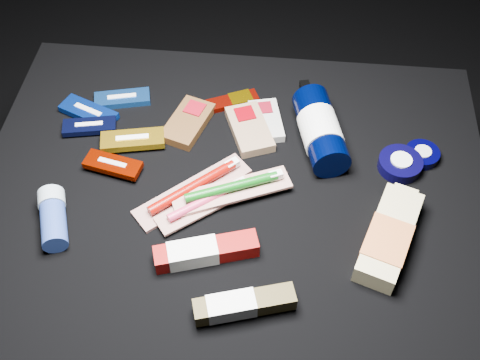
# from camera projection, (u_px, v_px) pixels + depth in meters

# --- Properties ---
(ground) EXTENTS (3.00, 3.00, 0.00)m
(ground) POSITION_uv_depth(u_px,v_px,m) (233.00, 290.00, 1.46)
(ground) COLOR black
(ground) RESTS_ON ground
(cloth_table) EXTENTS (0.98, 0.78, 0.40)m
(cloth_table) POSITION_uv_depth(u_px,v_px,m) (233.00, 246.00, 1.30)
(cloth_table) COLOR black
(cloth_table) RESTS_ON ground
(luna_bar_0) EXTENTS (0.12, 0.07, 0.02)m
(luna_bar_0) POSITION_uv_depth(u_px,v_px,m) (122.00, 99.00, 1.28)
(luna_bar_0) COLOR #184B9B
(luna_bar_0) RESTS_ON cloth_table
(luna_bar_1) EXTENTS (0.13, 0.09, 0.02)m
(luna_bar_1) POSITION_uv_depth(u_px,v_px,m) (89.00, 112.00, 1.26)
(luna_bar_1) COLOR #0A2E99
(luna_bar_1) RESTS_ON cloth_table
(luna_bar_2) EXTENTS (0.11, 0.06, 0.01)m
(luna_bar_2) POSITION_uv_depth(u_px,v_px,m) (90.00, 126.00, 1.23)
(luna_bar_2) COLOR black
(luna_bar_2) RESTS_ON cloth_table
(luna_bar_3) EXTENTS (0.13, 0.07, 0.02)m
(luna_bar_3) POSITION_uv_depth(u_px,v_px,m) (133.00, 140.00, 1.20)
(luna_bar_3) COLOR #BE8F15
(luna_bar_3) RESTS_ON cloth_table
(luna_bar_4) EXTENTS (0.12, 0.06, 0.01)m
(luna_bar_4) POSITION_uv_depth(u_px,v_px,m) (113.00, 165.00, 1.16)
(luna_bar_4) COLOR #8C1400
(luna_bar_4) RESTS_ON cloth_table
(clif_bar_0) EXTENTS (0.10, 0.14, 0.02)m
(clif_bar_0) POSITION_uv_depth(u_px,v_px,m) (189.00, 121.00, 1.24)
(clif_bar_0) COLOR #4E3016
(clif_bar_0) RESTS_ON cloth_table
(clif_bar_1) EXTENTS (0.08, 0.12, 0.02)m
(clif_bar_1) POSITION_uv_depth(u_px,v_px,m) (266.00, 119.00, 1.24)
(clif_bar_1) COLOR #A4A39E
(clif_bar_1) RESTS_ON cloth_table
(clif_bar_2) EXTENTS (0.11, 0.15, 0.02)m
(clif_bar_2) POSITION_uv_depth(u_px,v_px,m) (249.00, 127.00, 1.23)
(clif_bar_2) COLOR #8A6B4E
(clif_bar_2) RESTS_ON cloth_table
(power_bar) EXTENTS (0.12, 0.08, 0.01)m
(power_bar) POSITION_uv_depth(u_px,v_px,m) (235.00, 100.00, 1.28)
(power_bar) COLOR maroon
(power_bar) RESTS_ON cloth_table
(lotion_bottle) EXTENTS (0.12, 0.24, 0.08)m
(lotion_bottle) POSITION_uv_depth(u_px,v_px,m) (320.00, 130.00, 1.19)
(lotion_bottle) COLOR black
(lotion_bottle) RESTS_ON cloth_table
(cream_tin_upper) EXTENTS (0.07, 0.07, 0.02)m
(cream_tin_upper) POSITION_uv_depth(u_px,v_px,m) (422.00, 155.00, 1.18)
(cream_tin_upper) COLOR black
(cream_tin_upper) RESTS_ON cloth_table
(cream_tin_lower) EXTENTS (0.08, 0.08, 0.03)m
(cream_tin_lower) POSITION_uv_depth(u_px,v_px,m) (400.00, 164.00, 1.17)
(cream_tin_lower) COLOR black
(cream_tin_lower) RESTS_ON cloth_table
(bodywash_bottle) EXTENTS (0.13, 0.22, 0.04)m
(bodywash_bottle) POSITION_uv_depth(u_px,v_px,m) (388.00, 238.00, 1.05)
(bodywash_bottle) COLOR #CCBE87
(bodywash_bottle) RESTS_ON cloth_table
(deodorant_stick) EXTENTS (0.08, 0.13, 0.05)m
(deodorant_stick) POSITION_uv_depth(u_px,v_px,m) (53.00, 218.00, 1.07)
(deodorant_stick) COLOR navy
(deodorant_stick) RESTS_ON cloth_table
(toothbrush_pack_0) EXTENTS (0.21, 0.20, 0.03)m
(toothbrush_pack_0) POSITION_uv_depth(u_px,v_px,m) (194.00, 189.00, 1.13)
(toothbrush_pack_0) COLOR #B8AEAB
(toothbrush_pack_0) RESTS_ON cloth_table
(toothbrush_pack_1) EXTENTS (0.18, 0.16, 0.02)m
(toothbrush_pack_1) POSITION_uv_depth(u_px,v_px,m) (207.00, 201.00, 1.11)
(toothbrush_pack_1) COLOR beige
(toothbrush_pack_1) RESTS_ON cloth_table
(toothbrush_pack_2) EXTENTS (0.23, 0.14, 0.03)m
(toothbrush_pack_2) POSITION_uv_depth(u_px,v_px,m) (233.00, 189.00, 1.11)
(toothbrush_pack_2) COLOR silver
(toothbrush_pack_2) RESTS_ON cloth_table
(toothpaste_carton_red) EXTENTS (0.18, 0.09, 0.04)m
(toothpaste_carton_red) POSITION_uv_depth(u_px,v_px,m) (202.00, 252.00, 1.04)
(toothpaste_carton_red) COLOR maroon
(toothpaste_carton_red) RESTS_ON cloth_table
(toothpaste_carton_green) EXTENTS (0.17, 0.08, 0.03)m
(toothpaste_carton_green) POSITION_uv_depth(u_px,v_px,m) (240.00, 305.00, 0.97)
(toothpaste_carton_green) COLOR #403515
(toothpaste_carton_green) RESTS_ON cloth_table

